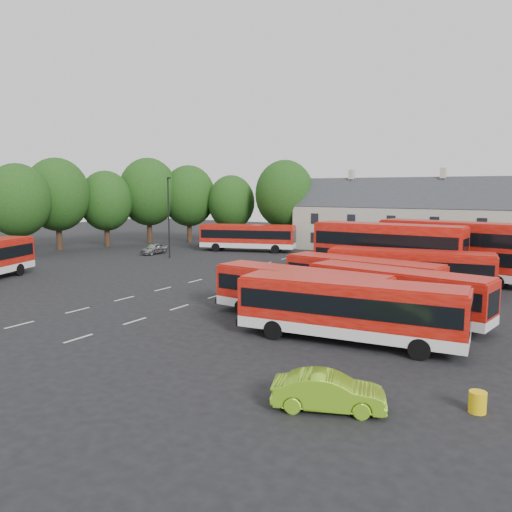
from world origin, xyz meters
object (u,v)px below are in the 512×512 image
object	(u,v)px
lime_car	(328,392)
grit_bin	(478,402)
bus_dd_south	(387,250)
box_truck	(375,240)
bus_row_a	(349,306)
lamppost	(169,215)
silver_car	(154,249)

from	to	relation	value
lime_car	grit_bin	world-z (taller)	lime_car
bus_dd_south	box_truck	xyz separation A→B (m)	(-5.49, 13.82, -0.73)
bus_row_a	box_truck	size ratio (longest dim) A/B	1.30
box_truck	lamppost	distance (m)	22.97
grit_bin	box_truck	bearing A→B (deg)	113.24
box_truck	lime_car	world-z (taller)	box_truck
silver_car	box_truck	bearing A→B (deg)	21.13
box_truck	lamppost	size ratio (longest dim) A/B	0.98
silver_car	lime_car	bearing A→B (deg)	-40.48
lime_car	grit_bin	size ratio (longest dim) A/B	5.31
bus_row_a	grit_bin	xyz separation A→B (m)	(6.67, -5.15, -1.53)
silver_car	grit_bin	world-z (taller)	silver_car
box_truck	bus_row_a	bearing A→B (deg)	-54.66
bus_dd_south	lime_car	size ratio (longest dim) A/B	3.05
bus_dd_south	silver_car	size ratio (longest dim) A/B	3.16
bus_row_a	silver_car	size ratio (longest dim) A/B	2.99
box_truck	lime_car	distance (m)	39.52
box_truck	lamppost	bearing A→B (deg)	-130.85
box_truck	grit_bin	xyz separation A→B (m)	(15.26, -35.53, -1.68)
bus_row_a	box_truck	world-z (taller)	box_truck
silver_car	lamppost	xyz separation A→B (m)	(3.84, -1.62, 4.12)
bus_dd_south	lamppost	xyz separation A→B (m)	(-25.32, 2.55, 1.99)
bus_row_a	lime_car	bearing A→B (deg)	-79.65
lime_car	grit_bin	xyz separation A→B (m)	(4.47, 2.47, -0.28)
lime_car	silver_car	bearing A→B (deg)	29.61
grit_bin	lime_car	bearing A→B (deg)	-151.10
lime_car	lamppost	bearing A→B (deg)	27.93
box_truck	lime_car	xyz separation A→B (m)	(10.78, -38.00, -1.40)
box_truck	lamppost	world-z (taller)	lamppost
box_truck	grit_bin	world-z (taller)	box_truck
bus_dd_south	grit_bin	bearing A→B (deg)	-63.31
bus_row_a	box_truck	xyz separation A→B (m)	(-8.59, 30.38, 0.15)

